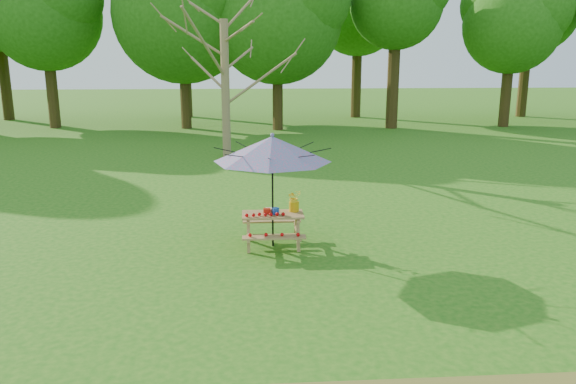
{
  "coord_description": "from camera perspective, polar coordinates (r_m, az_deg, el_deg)",
  "views": [
    {
      "loc": [
        3.86,
        -7.94,
        3.65
      ],
      "look_at": [
        4.59,
        2.64,
        1.1
      ],
      "focal_mm": 35.0,
      "sensor_mm": 36.0,
      "label": 1
    }
  ],
  "objects": [
    {
      "name": "picnic_table",
      "position": [
        11.09,
        -1.55,
        -3.91
      ],
      "size": [
        1.2,
        1.32,
        0.67
      ],
      "color": "#A37149",
      "rests_on": "ground"
    },
    {
      "name": "flower_bucket",
      "position": [
        11.09,
        0.62,
        -0.83
      ],
      "size": [
        0.33,
        0.31,
        0.44
      ],
      "color": "#D99E0B",
      "rests_on": "picnic_table"
    },
    {
      "name": "produce_bins",
      "position": [
        11.0,
        -1.71,
        -1.92
      ],
      "size": [
        0.31,
        0.34,
        0.13
      ],
      "color": "red",
      "rests_on": "picnic_table"
    },
    {
      "name": "tomatoes_row",
      "position": [
        10.81,
        -2.32,
        -2.3
      ],
      "size": [
        0.77,
        0.13,
        0.07
      ],
      "primitive_type": null,
      "color": "red",
      "rests_on": "picnic_table"
    },
    {
      "name": "patio_umbrella",
      "position": [
        10.72,
        -1.6,
        4.39
      ],
      "size": [
        2.49,
        2.49,
        2.26
      ],
      "color": "black",
      "rests_on": "ground"
    }
  ]
}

